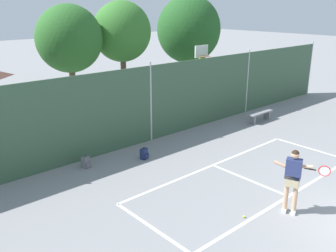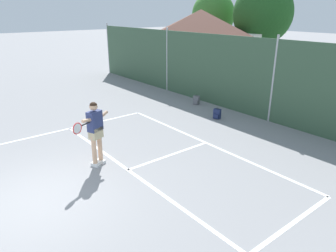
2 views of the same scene
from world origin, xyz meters
TOP-DOWN VIEW (x-y plane):
  - ground_plane at (0.00, 0.00)m, footprint 120.00×120.00m
  - court_markings at (0.00, 0.65)m, footprint 8.30×11.10m
  - chainlink_fence at (0.00, 9.00)m, footprint 26.09×0.09m
  - clubhouse_building at (-8.24, 13.06)m, footprint 6.11×5.52m
  - tennis_player at (-0.80, 1.98)m, footprint 0.69×1.31m
  - tennis_ball at (-1.95, 2.64)m, footprint 0.07×0.07m
  - backpack_grey at (-3.49, 8.35)m, footprint 0.33×0.31m
  - backpack_navy at (-1.48, 7.60)m, footprint 0.32×0.31m

SIDE VIEW (x-z plane):
  - ground_plane at x=0.00m, z-range 0.00..0.00m
  - court_markings at x=0.00m, z-range 0.00..0.01m
  - tennis_ball at x=-1.95m, z-range 0.00..0.07m
  - backpack_grey at x=-3.49m, z-range -0.04..0.42m
  - backpack_navy at x=-1.48m, z-range -0.04..0.42m
  - tennis_player at x=-0.80m, z-range 0.18..2.04m
  - chainlink_fence at x=0.00m, z-range -0.07..3.24m
  - clubhouse_building at x=-8.24m, z-range 0.07..4.25m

